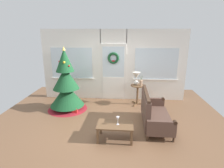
% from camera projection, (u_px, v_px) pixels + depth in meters
% --- Properties ---
extents(ground_plane, '(6.76, 6.76, 0.00)m').
position_uv_depth(ground_plane, '(109.00, 124.00, 5.10)').
color(ground_plane, brown).
extents(back_wall_with_door, '(5.20, 0.19, 2.55)m').
position_uv_depth(back_wall_with_door, '(113.00, 65.00, 6.75)').
color(back_wall_with_door, white).
rests_on(back_wall_with_door, ground).
extents(christmas_tree, '(1.27, 1.27, 2.03)m').
position_uv_depth(christmas_tree, '(66.00, 87.00, 5.92)').
color(christmas_tree, '#4C331E').
rests_on(christmas_tree, ground).
extents(settee_sofa, '(0.75, 1.61, 0.96)m').
position_uv_depth(settee_sofa, '(152.00, 113.00, 4.94)').
color(settee_sofa, '#3D281C').
rests_on(settee_sofa, ground).
extents(side_table, '(0.50, 0.48, 0.70)m').
position_uv_depth(side_table, '(138.00, 91.00, 6.39)').
color(side_table, brown).
rests_on(side_table, ground).
extents(table_lamp, '(0.28, 0.28, 0.44)m').
position_uv_depth(table_lamp, '(136.00, 77.00, 6.30)').
color(table_lamp, silver).
rests_on(table_lamp, side_table).
extents(flower_vase, '(0.11, 0.10, 0.35)m').
position_uv_depth(flower_vase, '(141.00, 82.00, 6.24)').
color(flower_vase, tan).
rests_on(flower_vase, side_table).
extents(coffee_table, '(0.85, 0.54, 0.39)m').
position_uv_depth(coffee_table, '(115.00, 126.00, 4.32)').
color(coffee_table, brown).
rests_on(coffee_table, ground).
extents(wine_glass, '(0.08, 0.08, 0.20)m').
position_uv_depth(wine_glass, '(118.00, 119.00, 4.25)').
color(wine_glass, silver).
rests_on(wine_glass, coffee_table).
extents(gift_box, '(0.17, 0.15, 0.17)m').
position_uv_depth(gift_box, '(75.00, 110.00, 5.81)').
color(gift_box, red).
rests_on(gift_box, ground).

